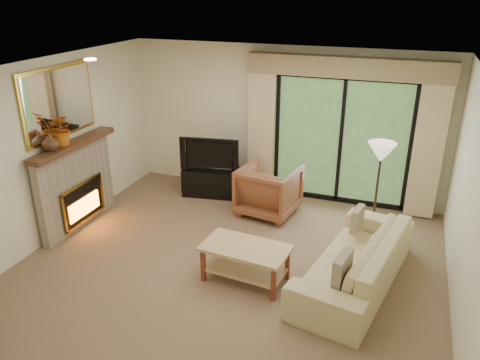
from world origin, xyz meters
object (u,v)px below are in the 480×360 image
(armchair, at_px, (269,190))
(coffee_table, at_px, (245,263))
(sofa, at_px, (355,259))
(media_console, at_px, (211,182))

(armchair, bearing_deg, coffee_table, 106.65)
(sofa, bearing_deg, coffee_table, -61.17)
(armchair, bearing_deg, media_console, -8.26)
(armchair, relative_size, sofa, 0.39)
(armchair, height_order, coffee_table, armchair)
(media_console, distance_m, armchair, 1.24)
(sofa, distance_m, coffee_table, 1.37)
(media_console, relative_size, armchair, 1.09)
(coffee_table, bearing_deg, media_console, 127.64)
(media_console, distance_m, sofa, 3.33)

